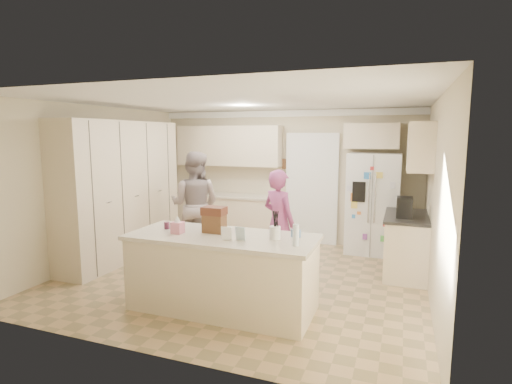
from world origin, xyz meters
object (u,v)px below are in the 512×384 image
(island_base, at_px, (222,274))
(tissue_box, at_px, (178,228))
(coffee_maker, at_px, (404,207))
(teen_girl, at_px, (279,222))
(refrigerator, at_px, (373,204))
(dollhouse_body, at_px, (214,224))
(utensil_crock, at_px, (275,233))
(teen_boy, at_px, (195,205))

(island_base, height_order, tissue_box, tissue_box)
(coffee_maker, height_order, teen_girl, teen_girl)
(refrigerator, height_order, tissue_box, refrigerator)
(tissue_box, xyz_separation_m, dollhouse_body, (0.40, 0.20, 0.04))
(refrigerator, height_order, dollhouse_body, refrigerator)
(coffee_maker, height_order, utensil_crock, coffee_maker)
(tissue_box, bearing_deg, teen_boy, 113.12)
(dollhouse_body, bearing_deg, island_base, -33.69)
(refrigerator, bearing_deg, teen_girl, -126.19)
(teen_boy, bearing_deg, refrigerator, -163.83)
(island_base, relative_size, utensil_crock, 14.67)
(refrigerator, xyz_separation_m, teen_boy, (-2.88, -1.32, 0.02))
(refrigerator, bearing_deg, coffee_maker, -66.13)
(tissue_box, distance_m, teen_girl, 1.75)
(utensil_crock, bearing_deg, dollhouse_body, 176.42)
(tissue_box, height_order, teen_boy, teen_boy)
(coffee_maker, height_order, dollhouse_body, coffee_maker)
(teen_boy, bearing_deg, teen_girl, 159.21)
(dollhouse_body, xyz_separation_m, teen_girl, (0.43, 1.33, -0.23))
(teen_girl, bearing_deg, utensil_crock, 131.60)
(utensil_crock, height_order, teen_boy, teen_boy)
(coffee_maker, bearing_deg, teen_boy, -178.02)
(island_base, bearing_deg, tissue_box, -169.70)
(refrigerator, distance_m, teen_boy, 3.17)
(teen_boy, height_order, teen_girl, teen_boy)
(coffee_maker, height_order, island_base, coffee_maker)
(refrigerator, relative_size, island_base, 0.82)
(refrigerator, xyz_separation_m, island_base, (-1.53, -3.11, -0.46))
(coffee_maker, bearing_deg, utensil_crock, -127.12)
(coffee_maker, bearing_deg, teen_girl, -165.06)
(utensil_crock, bearing_deg, island_base, -175.60)
(refrigerator, distance_m, teen_girl, 2.10)
(refrigerator, relative_size, coffee_maker, 6.00)
(coffee_maker, xyz_separation_m, dollhouse_body, (-2.20, -1.80, -0.03))
(tissue_box, bearing_deg, coffee_maker, 37.57)
(coffee_maker, bearing_deg, refrigerator, 113.35)
(utensil_crock, height_order, dollhouse_body, dollhouse_body)
(island_base, relative_size, teen_girl, 1.37)
(teen_girl, bearing_deg, teen_boy, 14.18)
(island_base, bearing_deg, dollhouse_body, 146.31)
(coffee_maker, height_order, teen_boy, teen_boy)
(dollhouse_body, bearing_deg, coffee_maker, 39.29)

